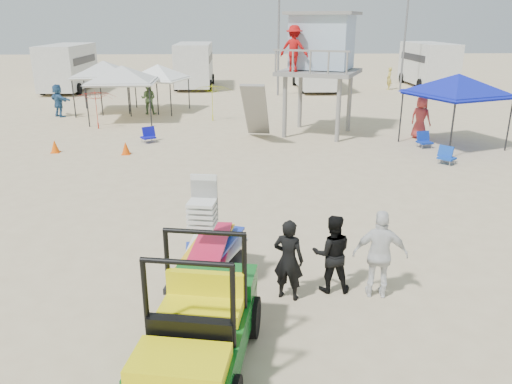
{
  "coord_description": "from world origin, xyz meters",
  "views": [
    {
      "loc": [
        0.06,
        -7.55,
        4.97
      ],
      "look_at": [
        0.5,
        3.0,
        1.3
      ],
      "focal_mm": 35.0,
      "sensor_mm": 36.0,
      "label": 1
    }
  ],
  "objects_px": {
    "lifeguard_tower": "(318,47)",
    "utility_cart": "(197,317)",
    "surf_trailer": "(207,252)",
    "canopy_blue": "(459,77)",
    "man_left": "(288,260)"
  },
  "relations": [
    {
      "from": "surf_trailer",
      "to": "lifeguard_tower",
      "type": "height_order",
      "value": "lifeguard_tower"
    },
    {
      "from": "utility_cart",
      "to": "canopy_blue",
      "type": "distance_m",
      "value": 16.64
    },
    {
      "from": "man_left",
      "to": "lifeguard_tower",
      "type": "xyz_separation_m",
      "value": [
        2.67,
        14.18,
        3.05
      ]
    },
    {
      "from": "man_left",
      "to": "canopy_blue",
      "type": "distance_m",
      "value": 14.14
    },
    {
      "from": "utility_cart",
      "to": "canopy_blue",
      "type": "bearing_deg",
      "value": 55.22
    },
    {
      "from": "surf_trailer",
      "to": "canopy_blue",
      "type": "relative_size",
      "value": 0.59
    },
    {
      "from": "man_left",
      "to": "canopy_blue",
      "type": "height_order",
      "value": "canopy_blue"
    },
    {
      "from": "lifeguard_tower",
      "to": "canopy_blue",
      "type": "xyz_separation_m",
      "value": [
        5.24,
        -2.64,
        -1.05
      ]
    },
    {
      "from": "surf_trailer",
      "to": "lifeguard_tower",
      "type": "xyz_separation_m",
      "value": [
        4.19,
        13.88,
        3.0
      ]
    },
    {
      "from": "man_left",
      "to": "surf_trailer",
      "type": "bearing_deg",
      "value": 11.78
    },
    {
      "from": "surf_trailer",
      "to": "man_left",
      "type": "height_order",
      "value": "surf_trailer"
    },
    {
      "from": "lifeguard_tower",
      "to": "utility_cart",
      "type": "bearing_deg",
      "value": -104.51
    },
    {
      "from": "surf_trailer",
      "to": "lifeguard_tower",
      "type": "bearing_deg",
      "value": 73.21
    },
    {
      "from": "surf_trailer",
      "to": "canopy_blue",
      "type": "distance_m",
      "value": 14.8
    },
    {
      "from": "man_left",
      "to": "canopy_blue",
      "type": "bearing_deg",
      "value": -101.44
    }
  ]
}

